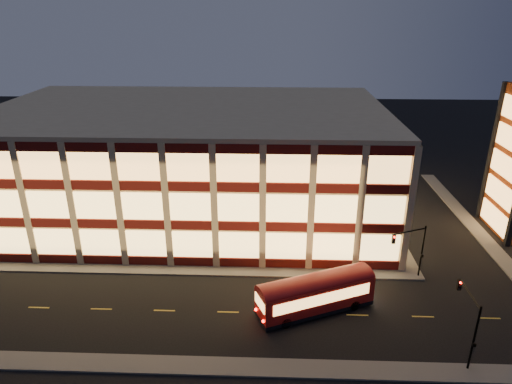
{
  "coord_description": "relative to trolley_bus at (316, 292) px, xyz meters",
  "views": [
    {
      "loc": [
        7.94,
        -40.97,
        26.53
      ],
      "look_at": [
        6.08,
        8.0,
        6.42
      ],
      "focal_mm": 32.0,
      "sensor_mm": 36.0,
      "label": 1
    }
  ],
  "objects": [
    {
      "name": "office_building",
      "position": [
        -15.0,
        22.37,
        5.18
      ],
      "size": [
        50.45,
        30.45,
        14.5
      ],
      "color": "tan",
      "rests_on": "ground"
    },
    {
      "name": "ground",
      "position": [
        -12.09,
        5.45,
        -2.07
      ],
      "size": [
        200.0,
        200.0,
        0.0
      ],
      "primitive_type": "plane",
      "color": "black",
      "rests_on": "ground"
    },
    {
      "name": "sidewalk_office_south",
      "position": [
        -15.09,
        6.45,
        -1.99
      ],
      "size": [
        54.0,
        2.0,
        0.15
      ],
      "primitive_type": "cube",
      "color": "#514F4C",
      "rests_on": "ground"
    },
    {
      "name": "sidewalk_near",
      "position": [
        -12.09,
        -7.55,
        -1.99
      ],
      "size": [
        100.0,
        2.0,
        0.15
      ],
      "primitive_type": "cube",
      "color": "#514F4C",
      "rests_on": "ground"
    },
    {
      "name": "sidewalk_office_east",
      "position": [
        10.91,
        22.45,
        -1.99
      ],
      "size": [
        2.0,
        30.0,
        0.15
      ],
      "primitive_type": "cube",
      "color": "#514F4C",
      "rests_on": "ground"
    },
    {
      "name": "trolley_bus",
      "position": [
        0.0,
        0.0,
        0.0
      ],
      "size": [
        11.21,
        6.91,
        3.73
      ],
      "rotation": [
        0.0,
        0.0,
        0.41
      ],
      "color": "#9A0A08",
      "rests_on": "ground"
    },
    {
      "name": "traffic_signal_near",
      "position": [
        11.41,
        -5.58,
        2.06
      ],
      "size": [
        0.32,
        4.45,
        6.0
      ],
      "color": "black",
      "rests_on": "ground"
    },
    {
      "name": "traffic_signal_far",
      "position": [
        10.12,
        5.69,
        2.04
      ],
      "size": [
        3.79,
        1.87,
        6.0
      ],
      "color": "black",
      "rests_on": "ground"
    },
    {
      "name": "sidewalk_tower_west",
      "position": [
        21.91,
        22.45,
        -1.99
      ],
      "size": [
        2.0,
        30.0,
        0.15
      ],
      "primitive_type": "cube",
      "color": "#514F4C",
      "rests_on": "ground"
    }
  ]
}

